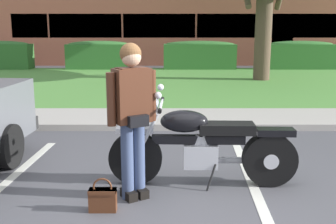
# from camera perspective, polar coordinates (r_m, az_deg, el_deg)

# --- Properties ---
(ground_plane) EXTENTS (140.00, 140.00, 0.00)m
(ground_plane) POSITION_cam_1_polar(r_m,az_deg,el_deg) (4.44, 1.44, -13.11)
(ground_plane) COLOR #4C4C51
(curb_strip) EXTENTS (60.00, 0.20, 0.12)m
(curb_strip) POSITION_cam_1_polar(r_m,az_deg,el_deg) (7.52, 0.76, -2.04)
(curb_strip) COLOR #ADA89E
(curb_strip) RESTS_ON ground
(concrete_walk) EXTENTS (60.00, 1.50, 0.08)m
(concrete_walk) POSITION_cam_1_polar(r_m,az_deg,el_deg) (8.36, 0.67, -0.76)
(concrete_walk) COLOR #ADA89E
(concrete_walk) RESTS_ON ground
(grass_lawn) EXTENTS (60.00, 8.94, 0.06)m
(grass_lawn) POSITION_cam_1_polar(r_m,az_deg,el_deg) (13.50, 0.36, 4.08)
(grass_lawn) COLOR #518E3D
(grass_lawn) RESTS_ON ground
(stall_stripe_1) EXTENTS (0.32, 4.40, 0.01)m
(stall_stripe_1) POSITION_cam_1_polar(r_m,az_deg,el_deg) (4.72, 12.36, -11.74)
(stall_stripe_1) COLOR silver
(stall_stripe_1) RESTS_ON ground
(motorcycle) EXTENTS (2.24, 0.82, 1.26)m
(motorcycle) POSITION_cam_1_polar(r_m,az_deg,el_deg) (4.89, 5.61, -4.62)
(motorcycle) COLOR black
(motorcycle) RESTS_ON ground
(rider_person) EXTENTS (0.51, 0.40, 1.70)m
(rider_person) POSITION_cam_1_polar(r_m,az_deg,el_deg) (4.40, -5.14, 0.26)
(rider_person) COLOR black
(rider_person) RESTS_ON ground
(handbag) EXTENTS (0.28, 0.13, 0.36)m
(handbag) POSITION_cam_1_polar(r_m,az_deg,el_deg) (4.35, -9.22, -11.72)
(handbag) COLOR #562D19
(handbag) RESTS_ON ground
(hedge_center_left) EXTENTS (2.72, 0.90, 1.24)m
(hedge_center_left) POSITION_cam_1_polar(r_m,az_deg,el_deg) (17.93, -9.73, 7.86)
(hedge_center_left) COLOR #336B2D
(hedge_center_left) RESTS_ON ground
(hedge_center_right) EXTENTS (3.06, 0.90, 1.24)m
(hedge_center_right) POSITION_cam_1_polar(r_m,az_deg,el_deg) (17.74, 4.25, 7.96)
(hedge_center_right) COLOR #336B2D
(hedge_center_right) RESTS_ON ground
(hedge_right) EXTENTS (2.89, 0.90, 1.24)m
(hedge_right) POSITION_cam_1_polar(r_m,az_deg,el_deg) (18.57, 17.74, 7.61)
(hedge_right) COLOR #336B2D
(hedge_right) RESTS_ON ground
(brick_building) EXTENTS (20.50, 9.02, 3.59)m
(brick_building) POSITION_cam_1_polar(r_m,az_deg,el_deg) (23.99, 3.06, 11.75)
(brick_building) COLOR #93513D
(brick_building) RESTS_ON ground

